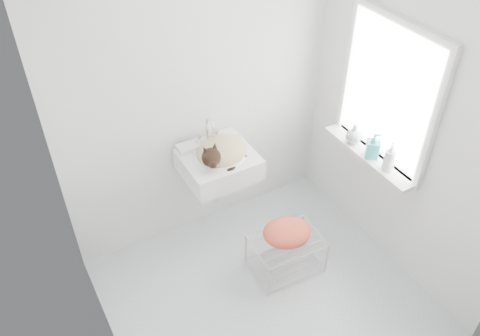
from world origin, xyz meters
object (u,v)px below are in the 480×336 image
sink (218,155)px  bottle_a (387,169)px  cat (221,152)px  wire_rack (286,254)px  bottle_b (371,156)px  bottle_c (353,142)px

sink → bottle_a: (0.98, -0.75, 0.00)m
cat → wire_rack: (0.26, -0.55, -0.74)m
wire_rack → bottle_b: size_ratio=2.52×
bottle_a → bottle_b: 0.17m
bottle_a → wire_rack: bearing=165.8°
sink → bottle_b: sink is taller
bottle_c → cat: bearing=160.4°
wire_rack → bottle_a: size_ratio=2.70×
cat → bottle_b: size_ratio=2.25×
bottle_a → bottle_c: bottle_a is taller
bottle_b → bottle_c: size_ratio=1.29×
sink → bottle_b: (0.98, -0.57, 0.00)m
sink → bottle_a: sink is taller
cat → bottle_a: cat is taller
sink → cat: size_ratio=1.18×
sink → wire_rack: 0.94m
sink → wire_rack: (0.28, -0.57, -0.70)m
wire_rack → bottle_c: 1.02m
bottle_b → wire_rack: bearing=179.6°
wire_rack → bottle_b: bearing=-0.4°
bottle_b → bottle_c: bottle_b is taller
wire_rack → bottle_b: bottle_b is taller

